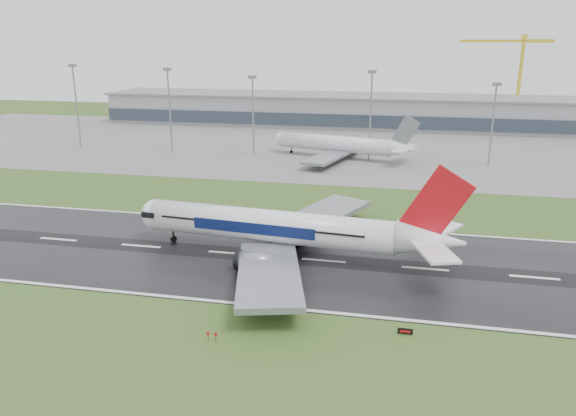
# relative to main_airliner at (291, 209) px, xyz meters

# --- Properties ---
(ground) EXTENTS (520.00, 520.00, 0.00)m
(ground) POSITION_rel_main_airliner_xyz_m (-12.91, -1.40, -10.20)
(ground) COLOR #314F1C
(ground) RESTS_ON ground
(runway) EXTENTS (400.00, 45.00, 0.10)m
(runway) POSITION_rel_main_airliner_xyz_m (-12.91, -1.40, -10.15)
(runway) COLOR black
(runway) RESTS_ON ground
(apron) EXTENTS (400.00, 130.00, 0.08)m
(apron) POSITION_rel_main_airliner_xyz_m (-12.91, 123.60, -10.16)
(apron) COLOR slate
(apron) RESTS_ON ground
(terminal) EXTENTS (240.00, 36.00, 15.00)m
(terminal) POSITION_rel_main_airliner_xyz_m (-12.91, 183.60, -2.70)
(terminal) COLOR gray
(terminal) RESTS_ON ground
(main_airliner) EXTENTS (74.25, 71.31, 20.19)m
(main_airliner) POSITION_rel_main_airliner_xyz_m (0.00, 0.00, 0.00)
(main_airliner) COLOR white
(main_airliner) RESTS_ON runway
(parked_airliner) EXTENTS (69.62, 66.79, 16.94)m
(parked_airliner) POSITION_rel_main_airliner_xyz_m (-1.86, 100.38, -1.65)
(parked_airliner) COLOR silver
(parked_airliner) RESTS_ON apron
(tower_crane) EXTENTS (45.72, 9.41, 45.20)m
(tower_crane) POSITION_rel_main_airliner_xyz_m (76.64, 198.60, 12.40)
(tower_crane) COLOR gold
(tower_crane) RESTS_ON ground
(runway_sign) EXTENTS (2.30, 0.73, 1.04)m
(runway_sign) POSITION_rel_main_airliner_xyz_m (23.43, -27.73, -9.68)
(runway_sign) COLOR black
(runway_sign) RESTS_ON ground
(floodmast_0) EXTENTS (0.64, 0.64, 32.44)m
(floodmast_0) POSITION_rel_main_airliner_xyz_m (-109.02, 98.60, 6.02)
(floodmast_0) COLOR gray
(floodmast_0) RESTS_ON ground
(floodmast_1) EXTENTS (0.64, 0.64, 31.41)m
(floodmast_1) POSITION_rel_main_airliner_xyz_m (-68.74, 98.60, 5.51)
(floodmast_1) COLOR gray
(floodmast_1) RESTS_ON ground
(floodmast_2) EXTENTS (0.64, 0.64, 28.96)m
(floodmast_2) POSITION_rel_main_airliner_xyz_m (-35.06, 98.60, 4.28)
(floodmast_2) COLOR gray
(floodmast_2) RESTS_ON ground
(floodmast_3) EXTENTS (0.64, 0.64, 31.36)m
(floodmast_3) POSITION_rel_main_airliner_xyz_m (9.06, 98.60, 5.48)
(floodmast_3) COLOR gray
(floodmast_3) RESTS_ON ground
(floodmast_4) EXTENTS (0.64, 0.64, 27.70)m
(floodmast_4) POSITION_rel_main_airliner_xyz_m (51.35, 98.60, 3.66)
(floodmast_4) COLOR gray
(floodmast_4) RESTS_ON ground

